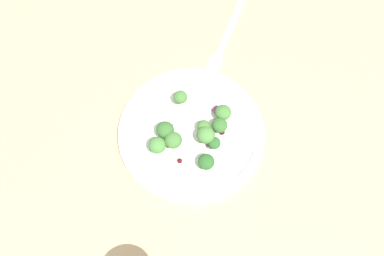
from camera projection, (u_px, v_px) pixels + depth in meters
The scene contains 20 objects.
ground_plane at pixel (191, 136), 69.02cm from camera, with size 180.00×180.00×2.00cm, color tan.
plate at pixel (192, 133), 67.26cm from camera, with size 23.03×23.03×1.70cm.
dressing_pool at pixel (192, 132), 66.86cm from camera, with size 13.36×13.36×0.20cm, color white.
broccoli_floret_0 at pixel (220, 125), 65.38cm from camera, with size 2.42×2.42×2.45cm.
broccoli_floret_1 at pixel (214, 143), 64.48cm from camera, with size 1.94×1.94×1.96cm.
broccoli_floret_2 at pixel (204, 126), 65.59cm from camera, with size 2.04×2.04×2.06cm.
broccoli_floret_3 at pixel (165, 130), 64.82cm from camera, with size 2.71×2.71×2.74cm.
broccoli_floret_4 at pixel (173, 140), 64.11cm from camera, with size 2.68×2.68×2.71cm.
broccoli_floret_5 at pixel (206, 162), 63.25cm from camera, with size 2.50×2.50×2.53cm.
broccoli_floret_6 at pixel (223, 113), 66.19cm from camera, with size 2.55×2.55×2.59cm.
broccoli_floret_7 at pixel (180, 97), 67.13cm from camera, with size 2.23×2.23×2.26cm.
broccoli_floret_8 at pixel (206, 135), 64.42cm from camera, with size 2.74×2.74×2.77cm.
broccoli_floret_9 at pixel (157, 145), 63.95cm from camera, with size 2.64×2.64×2.67cm.
cranberry_0 at pixel (206, 130), 66.14cm from camera, with size 0.83×0.83×0.83cm, color maroon.
cranberry_1 at pixel (222, 132), 65.91cm from camera, with size 0.73×0.73×0.73cm, color #4C0A14.
cranberry_2 at pixel (180, 161), 64.21cm from camera, with size 0.74×0.74×0.74cm, color #4C0A14.
onion_bit_0 at pixel (171, 128), 66.77cm from camera, with size 1.06×0.91×0.33cm, color #843D75.
onion_bit_1 at pixel (212, 145), 65.35cm from camera, with size 0.90×1.36×0.57cm, color #843D75.
onion_bit_2 at pixel (214, 107), 68.07cm from camera, with size 0.85×1.03×0.56cm, color #843D75.
fork at pixel (226, 37), 75.27cm from camera, with size 17.45×9.90×0.50cm.
Camera 1 is at (17.60, 19.74, 62.77)cm, focal length 39.96 mm.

